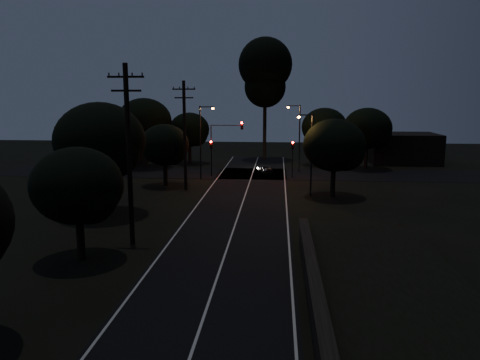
{
  "coord_description": "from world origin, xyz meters",
  "views": [
    {
      "loc": [
        3.0,
        -12.4,
        9.14
      ],
      "look_at": [
        0.0,
        24.0,
        2.5
      ],
      "focal_mm": 35.0,
      "sensor_mm": 36.0,
      "label": 1
    }
  ],
  "objects_px": {
    "utility_pole_far": "(185,134)",
    "streetlight_c": "(310,149)",
    "utility_pole_mid": "(129,152)",
    "signal_left": "(211,151)",
    "streetlight_a": "(202,137)",
    "signal_mast": "(226,138)",
    "tall_pine": "(265,72)",
    "streetlight_b": "(298,133)",
    "car": "(266,170)",
    "signal_right": "(293,152)"
  },
  "relations": [
    {
      "from": "utility_pole_mid",
      "to": "signal_mast",
      "type": "distance_m",
      "value": 25.22
    },
    {
      "from": "utility_pole_mid",
      "to": "streetlight_a",
      "type": "relative_size",
      "value": 1.38
    },
    {
      "from": "streetlight_c",
      "to": "car",
      "type": "bearing_deg",
      "value": 109.82
    },
    {
      "from": "utility_pole_far",
      "to": "signal_right",
      "type": "relative_size",
      "value": 2.56
    },
    {
      "from": "utility_pole_mid",
      "to": "signal_left",
      "type": "height_order",
      "value": "utility_pole_mid"
    },
    {
      "from": "tall_pine",
      "to": "streetlight_a",
      "type": "relative_size",
      "value": 2.15
    },
    {
      "from": "signal_right",
      "to": "streetlight_a",
      "type": "xyz_separation_m",
      "value": [
        -9.91,
        -1.99,
        1.8
      ]
    },
    {
      "from": "streetlight_b",
      "to": "utility_pole_mid",
      "type": "bearing_deg",
      "value": -111.3
    },
    {
      "from": "utility_pole_mid",
      "to": "car",
      "type": "distance_m",
      "value": 28.28
    },
    {
      "from": "utility_pole_far",
      "to": "signal_left",
      "type": "bearing_deg",
      "value": 80.06
    },
    {
      "from": "signal_left",
      "to": "streetlight_b",
      "type": "bearing_deg",
      "value": 22.05
    },
    {
      "from": "streetlight_b",
      "to": "streetlight_c",
      "type": "height_order",
      "value": "streetlight_b"
    },
    {
      "from": "signal_right",
      "to": "signal_left",
      "type": "bearing_deg",
      "value": 180.0
    },
    {
      "from": "utility_pole_mid",
      "to": "tall_pine",
      "type": "xyz_separation_m",
      "value": [
        7.0,
        40.0,
        6.64
      ]
    },
    {
      "from": "utility_pole_mid",
      "to": "tall_pine",
      "type": "relative_size",
      "value": 0.64
    },
    {
      "from": "signal_right",
      "to": "streetlight_c",
      "type": "relative_size",
      "value": 0.55
    },
    {
      "from": "signal_left",
      "to": "car",
      "type": "bearing_deg",
      "value": 15.78
    },
    {
      "from": "tall_pine",
      "to": "streetlight_b",
      "type": "xyz_separation_m",
      "value": [
        4.31,
        -11.0,
        -7.75
      ]
    },
    {
      "from": "signal_left",
      "to": "streetlight_b",
      "type": "distance_m",
      "value": 10.84
    },
    {
      "from": "streetlight_b",
      "to": "signal_left",
      "type": "bearing_deg",
      "value": -157.95
    },
    {
      "from": "signal_mast",
      "to": "streetlight_a",
      "type": "distance_m",
      "value": 3.13
    },
    {
      "from": "utility_pole_mid",
      "to": "signal_right",
      "type": "height_order",
      "value": "utility_pole_mid"
    },
    {
      "from": "streetlight_c",
      "to": "utility_pole_far",
      "type": "bearing_deg",
      "value": 170.4
    },
    {
      "from": "signal_mast",
      "to": "tall_pine",
      "type": "bearing_deg",
      "value": 75.38
    },
    {
      "from": "signal_left",
      "to": "utility_pole_mid",
      "type": "bearing_deg",
      "value": -93.21
    },
    {
      "from": "signal_right",
      "to": "streetlight_b",
      "type": "relative_size",
      "value": 0.51
    },
    {
      "from": "streetlight_a",
      "to": "utility_pole_mid",
      "type": "bearing_deg",
      "value": -91.73
    },
    {
      "from": "signal_left",
      "to": "streetlight_c",
      "type": "height_order",
      "value": "streetlight_c"
    },
    {
      "from": "utility_pole_mid",
      "to": "utility_pole_far",
      "type": "xyz_separation_m",
      "value": [
        0.0,
        17.0,
        -0.25
      ]
    },
    {
      "from": "streetlight_b",
      "to": "streetlight_c",
      "type": "bearing_deg",
      "value": -87.86
    },
    {
      "from": "signal_right",
      "to": "utility_pole_far",
      "type": "bearing_deg",
      "value": -143.0
    },
    {
      "from": "tall_pine",
      "to": "streetlight_b",
      "type": "distance_m",
      "value": 14.13
    },
    {
      "from": "signal_left",
      "to": "car",
      "type": "relative_size",
      "value": 1.36
    },
    {
      "from": "streetlight_a",
      "to": "streetlight_b",
      "type": "height_order",
      "value": "same"
    },
    {
      "from": "signal_mast",
      "to": "streetlight_b",
      "type": "distance_m",
      "value": 9.15
    },
    {
      "from": "streetlight_a",
      "to": "streetlight_b",
      "type": "relative_size",
      "value": 1.0
    },
    {
      "from": "tall_pine",
      "to": "signal_left",
      "type": "distance_m",
      "value": 18.65
    },
    {
      "from": "signal_left",
      "to": "signal_right",
      "type": "relative_size",
      "value": 1.0
    },
    {
      "from": "utility_pole_far",
      "to": "signal_mast",
      "type": "xyz_separation_m",
      "value": [
        3.09,
        7.99,
        -1.15
      ]
    },
    {
      "from": "signal_left",
      "to": "streetlight_a",
      "type": "height_order",
      "value": "streetlight_a"
    },
    {
      "from": "signal_left",
      "to": "tall_pine",
      "type": "bearing_deg",
      "value": 69.54
    },
    {
      "from": "utility_pole_far",
      "to": "car",
      "type": "relative_size",
      "value": 3.48
    },
    {
      "from": "streetlight_a",
      "to": "car",
      "type": "bearing_deg",
      "value": 28.43
    },
    {
      "from": "signal_left",
      "to": "streetlight_a",
      "type": "relative_size",
      "value": 0.51
    },
    {
      "from": "tall_pine",
      "to": "streetlight_c",
      "type": "bearing_deg",
      "value": -79.07
    },
    {
      "from": "signal_left",
      "to": "signal_mast",
      "type": "xyz_separation_m",
      "value": [
        1.69,
        0.0,
        1.5
      ]
    },
    {
      "from": "utility_pole_far",
      "to": "streetlight_c",
      "type": "height_order",
      "value": "utility_pole_far"
    },
    {
      "from": "tall_pine",
      "to": "streetlight_c",
      "type": "distance_m",
      "value": 26.7
    },
    {
      "from": "signal_left",
      "to": "utility_pole_far",
      "type": "bearing_deg",
      "value": -99.94
    },
    {
      "from": "tall_pine",
      "to": "streetlight_b",
      "type": "relative_size",
      "value": 2.15
    }
  ]
}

